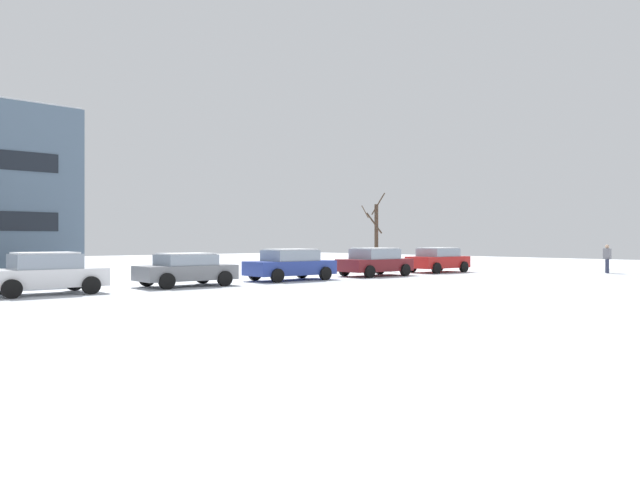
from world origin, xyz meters
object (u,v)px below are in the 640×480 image
Objects in this scene: parked_car_white at (45,273)px; parked_car_red at (438,260)px; parked_car_blue at (290,264)px; parked_car_gray at (186,269)px; parked_car_maroon at (375,262)px; pedestrian_crossing at (607,257)px.

parked_car_red is (22.21, -0.17, -0.00)m from parked_car_white.
parked_car_gray is at bearing -179.86° from parked_car_blue.
parked_car_maroon reaches higher than parked_car_blue.
pedestrian_crossing reaches higher than parked_car_maroon.
parked_car_maroon is (5.55, -0.29, 0.00)m from parked_car_blue.
parked_car_white is 1.00× the size of parked_car_gray.
parked_car_red is at bearing 0.73° from parked_car_maroon.
parked_car_blue reaches higher than parked_car_gray.
parked_car_blue is at bearing 176.99° from parked_car_maroon.
parked_car_maroon is 14.08m from pedestrian_crossing.
pedestrian_crossing is (6.64, -7.10, 0.21)m from parked_car_red.
parked_car_gray is 11.11m from parked_car_maroon.
parked_car_white is at bearing 179.16° from parked_car_maroon.
parked_car_white is 5.55m from parked_car_gray.
parked_car_blue is at bearing 0.14° from parked_car_gray.
parked_car_blue is (11.11, 0.05, 0.01)m from parked_car_white.
parked_car_maroon is (16.66, -0.24, 0.01)m from parked_car_white.
pedestrian_crossing is at bearing -17.41° from parked_car_gray.
pedestrian_crossing reaches higher than parked_car_red.
parked_car_gray is 1.02× the size of parked_car_red.
parked_car_gray is 0.92× the size of parked_car_blue.
parked_car_white is 0.97× the size of parked_car_maroon.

